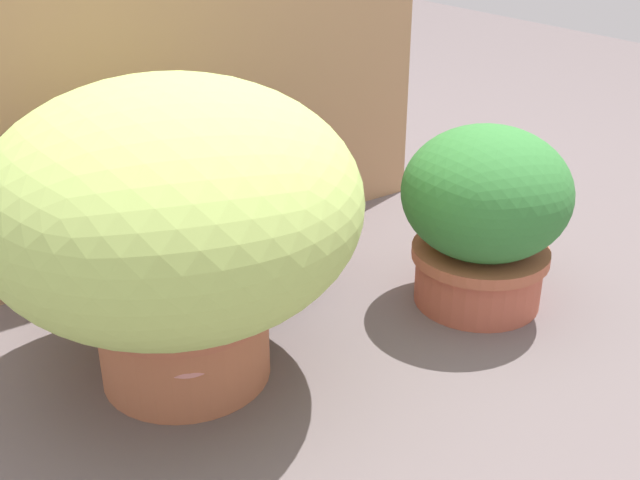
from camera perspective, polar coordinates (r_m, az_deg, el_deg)
The scene contains 6 objects.
ground_plane at distance 1.54m, azimuth -2.72°, elevation -7.60°, with size 6.00×6.00×0.00m, color #665A5B.
cardboard_backdrop at distance 1.80m, azimuth -9.39°, elevation 11.79°, with size 1.26×0.03×0.84m, color tan.
grass_planter at distance 1.33m, azimuth -10.54°, elevation 1.73°, with size 0.63×0.63×0.54m.
leafy_planter at distance 1.62m, azimuth 11.82°, elevation 1.92°, with size 0.34×0.34×0.38m.
cat at distance 1.67m, azimuth -2.76°, elevation 0.03°, with size 0.39×0.25×0.32m.
mushroom_ornament_pink at distance 1.33m, azimuth -9.59°, elevation -8.46°, with size 0.09×0.09×0.14m.
Camera 1 is at (-0.68, -1.09, 0.85)m, focal length 44.14 mm.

